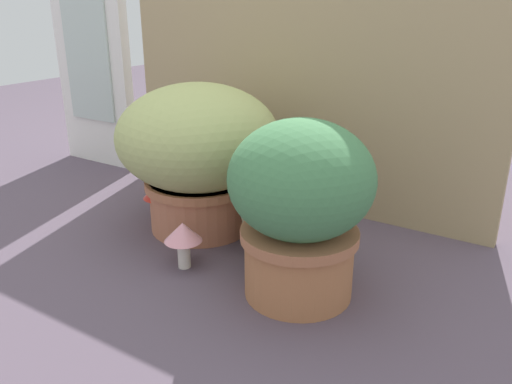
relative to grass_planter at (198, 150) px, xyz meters
name	(u,v)px	position (x,y,z in m)	size (l,w,h in m)	color
ground_plane	(204,259)	(0.13, -0.16, -0.24)	(6.00, 6.00, 0.00)	#554755
cardboard_backdrop	(297,62)	(0.13, 0.33, 0.22)	(1.25, 0.03, 0.91)	tan
window_panel_white	(93,64)	(-0.75, 0.29, 0.16)	(0.37, 0.05, 0.78)	white
grass_planter	(198,150)	(0.00, 0.00, 0.00)	(0.45, 0.45, 0.42)	#B96E4F
leafy_planter	(300,204)	(0.41, -0.17, -0.02)	(0.32, 0.32, 0.41)	#B06E44
cat	(287,216)	(0.31, -0.04, -0.12)	(0.37, 0.24, 0.32)	gray
mushroom_ornament_red	(159,195)	(-0.09, -0.08, -0.13)	(0.09, 0.09, 0.15)	silver
mushroom_ornament_pink	(183,235)	(0.12, -0.21, -0.15)	(0.09, 0.09, 0.12)	silver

